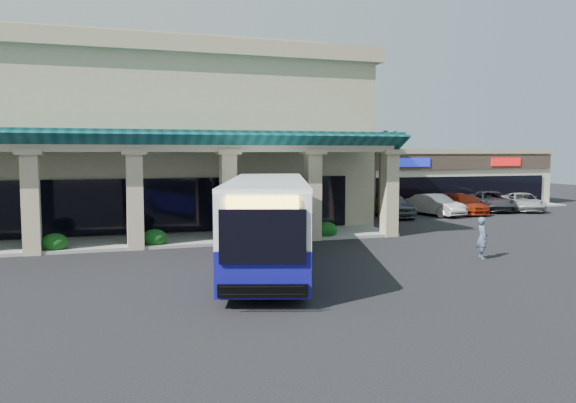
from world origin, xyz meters
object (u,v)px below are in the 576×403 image
object	(u,v)px
car_red	(465,204)
pedestrian	(482,238)
transit_bus	(268,224)
car_white	(435,205)
car_extra	(522,202)
car_gray	(491,201)
car_silver	(392,205)

from	to	relation	value
car_red	pedestrian	bearing A→B (deg)	-112.27
transit_bus	car_white	xyz separation A→B (m)	(16.83, 14.17, -0.99)
car_red	car_extra	size ratio (longest dim) A/B	0.98
car_white	car_extra	world-z (taller)	car_white
pedestrian	car_red	distance (m)	18.61
car_white	car_gray	xyz separation A→B (m)	(6.00, 1.49, -0.01)
car_extra	pedestrian	bearing A→B (deg)	-112.54
pedestrian	car_red	size ratio (longest dim) A/B	0.36
pedestrian	car_silver	size ratio (longest dim) A/B	0.36
car_white	car_red	bearing A→B (deg)	-2.99
car_silver	car_red	size ratio (longest dim) A/B	1.00
pedestrian	car_extra	world-z (taller)	pedestrian
pedestrian	car_extra	distance (m)	22.35
pedestrian	car_white	distance (m)	16.84
transit_bus	car_red	xyz separation A→B (m)	(19.68, 14.57, -1.05)
pedestrian	car_white	xyz separation A→B (m)	(7.43, 15.11, -0.12)
car_red	car_gray	xyz separation A→B (m)	(3.15, 1.09, 0.05)
transit_bus	car_gray	size ratio (longest dim) A/B	2.28
car_red	car_white	bearing A→B (deg)	-160.76
car_silver	car_extra	xyz separation A→B (m)	(11.88, 0.64, -0.14)
pedestrian	car_gray	world-z (taller)	pedestrian
pedestrian	transit_bus	bearing A→B (deg)	100.93
car_white	car_extra	xyz separation A→B (m)	(8.38, 0.69, -0.07)
transit_bus	pedestrian	bearing A→B (deg)	11.85
car_silver	car_red	xyz separation A→B (m)	(6.36, 0.35, -0.13)
car_red	car_gray	size ratio (longest dim) A/B	0.89
transit_bus	car_white	world-z (taller)	transit_bus
transit_bus	car_red	world-z (taller)	transit_bus
car_silver	car_white	bearing A→B (deg)	6.36
car_white	car_red	xyz separation A→B (m)	(2.85, 0.40, -0.06)
car_extra	car_gray	bearing A→B (deg)	-176.23
car_white	transit_bus	bearing A→B (deg)	-150.86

